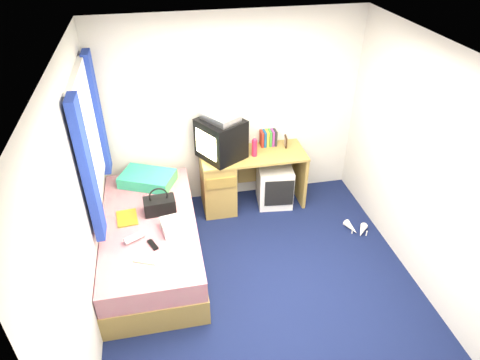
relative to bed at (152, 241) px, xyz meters
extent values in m
plane|color=#0C1438|center=(1.10, -0.61, -0.27)|extent=(3.40, 3.40, 0.00)
plane|color=white|center=(1.10, -0.61, 2.13)|extent=(3.40, 3.40, 0.00)
plane|color=silver|center=(1.10, 1.09, 0.93)|extent=(3.20, 0.00, 3.20)
plane|color=silver|center=(1.10, -2.31, 0.93)|extent=(3.20, 0.00, 3.20)
plane|color=silver|center=(-0.50, -0.61, 0.93)|extent=(0.00, 3.40, 3.40)
plane|color=silver|center=(2.70, -0.61, 0.93)|extent=(0.00, 3.40, 3.40)
cube|color=#A38644|center=(0.00, 0.00, -0.12)|extent=(1.00, 2.00, 0.30)
cube|color=olive|center=(0.50, -0.40, -0.11)|extent=(0.02, 0.70, 0.18)
cube|color=silver|center=(0.00, 0.00, 0.15)|extent=(0.98, 1.98, 0.24)
cube|color=#1C8EB6|center=(0.01, 0.73, 0.34)|extent=(0.72, 0.61, 0.13)
cube|color=#A38644|center=(1.31, 0.81, 0.47)|extent=(1.30, 0.55, 0.03)
cube|color=#A38644|center=(0.86, 0.81, 0.09)|extent=(0.40, 0.52, 0.72)
cube|color=#A38644|center=(1.94, 0.81, 0.09)|extent=(0.04, 0.52, 0.72)
cube|color=#A38644|center=(1.56, 1.06, 0.18)|extent=(0.78, 0.03, 0.55)
cube|color=silver|center=(1.60, 0.77, 0.00)|extent=(0.47, 0.47, 0.54)
cube|color=black|center=(0.92, 0.83, 0.72)|extent=(0.64, 0.65, 0.49)
cube|color=beige|center=(0.73, 0.72, 0.72)|extent=(0.20, 0.32, 0.30)
cube|color=silver|center=(0.92, 0.83, 1.01)|extent=(0.47, 0.51, 0.08)
cube|color=maroon|center=(1.46, 0.99, 0.58)|extent=(0.03, 0.13, 0.20)
cube|color=navy|center=(1.50, 0.99, 0.58)|extent=(0.03, 0.13, 0.20)
cube|color=gold|center=(1.53, 0.99, 0.58)|extent=(0.03, 0.13, 0.20)
cube|color=#337F33|center=(1.57, 0.99, 0.58)|extent=(0.03, 0.13, 0.20)
cube|color=#7F337F|center=(1.60, 0.99, 0.58)|extent=(0.03, 0.13, 0.20)
cube|color=#262626|center=(1.64, 0.99, 0.58)|extent=(0.03, 0.13, 0.20)
cube|color=black|center=(1.76, 0.92, 0.55)|extent=(0.04, 0.12, 0.14)
cylinder|color=red|center=(1.32, 0.77, 0.59)|extent=(0.08, 0.08, 0.21)
cylinder|color=silver|center=(1.21, 0.92, 0.58)|extent=(0.06, 0.06, 0.19)
cube|color=black|center=(0.13, 0.15, 0.36)|extent=(0.35, 0.21, 0.17)
torus|color=black|center=(0.13, 0.15, 0.48)|extent=(0.20, 0.03, 0.20)
cube|color=silver|center=(0.29, -0.18, 0.32)|extent=(0.35, 0.31, 0.10)
cube|color=yellow|center=(-0.22, 0.09, 0.28)|extent=(0.24, 0.30, 0.01)
cylinder|color=silver|center=(-0.15, -0.28, 0.31)|extent=(0.21, 0.15, 0.07)
cube|color=yellow|center=(-0.05, -0.60, 0.28)|extent=(0.23, 0.14, 0.01)
cube|color=black|center=(0.03, -0.39, 0.28)|extent=(0.11, 0.17, 0.02)
cube|color=silver|center=(-0.48, 0.29, 1.18)|extent=(0.02, 0.90, 1.10)
cube|color=white|center=(-0.47, 0.29, 1.77)|extent=(0.06, 1.06, 0.08)
cube|color=white|center=(-0.47, 0.29, 0.59)|extent=(0.06, 1.06, 0.08)
cube|color=navy|center=(-0.43, -0.30, 1.13)|extent=(0.08, 0.24, 1.40)
cube|color=navy|center=(-0.43, 0.88, 1.13)|extent=(0.08, 0.24, 1.40)
cone|color=white|center=(2.37, 0.02, -0.23)|extent=(0.13, 0.23, 0.09)
cone|color=white|center=(2.47, -0.06, -0.23)|extent=(0.21, 0.23, 0.09)
camera|label=1|loc=(0.25, -3.63, 3.14)|focal=32.00mm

